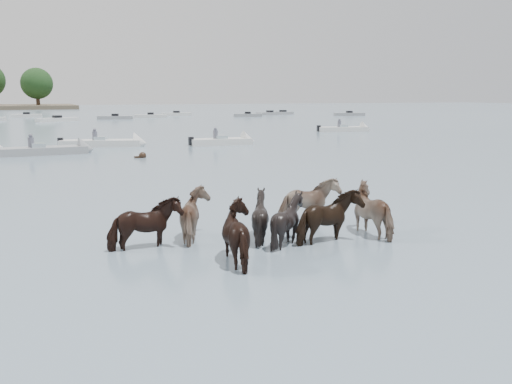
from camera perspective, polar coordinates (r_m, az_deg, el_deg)
name	(u,v)px	position (r m, az deg, el deg)	size (l,w,h in m)	color
ground	(163,251)	(13.24, -9.80, -6.12)	(400.00, 400.00, 0.00)	slate
pony_herd	(275,220)	(13.79, 1.99, -2.99)	(7.96, 4.18, 1.59)	black
swimming_pony	(142,156)	(32.91, -11.95, 3.73)	(0.72, 0.44, 0.44)	black
motorboat_b	(52,151)	(36.55, -20.68, 4.12)	(6.47, 1.91, 1.92)	gray
motorboat_c	(112,143)	(40.79, -14.92, 5.00)	(6.33, 3.35, 1.92)	silver
motorboat_d	(230,141)	(40.89, -2.75, 5.34)	(5.19, 1.83, 1.92)	silver
motorboat_e	(350,129)	(56.46, 9.86, 6.55)	(5.73, 2.84, 1.92)	silver
distant_flotilla	(50,118)	(87.92, -20.94, 7.31)	(108.12, 26.01, 0.93)	gray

